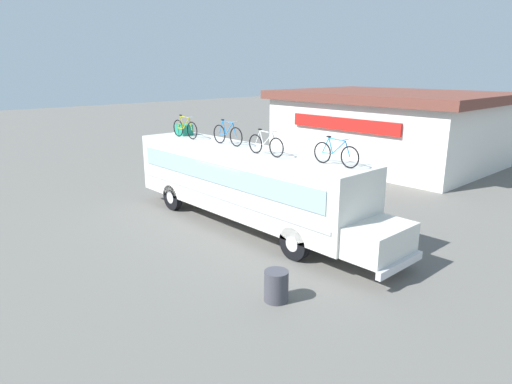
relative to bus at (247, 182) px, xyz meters
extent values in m
plane|color=#605E59|center=(-0.25, 0.00, -1.74)|extent=(120.00, 120.00, 0.00)
cube|color=silver|center=(-0.25, 0.00, 0.06)|extent=(10.92, 2.35, 2.38)
cube|color=silver|center=(5.86, 0.00, -0.67)|extent=(1.29, 2.16, 0.91)
cube|color=#99B7C6|center=(-0.25, -1.19, 0.44)|extent=(10.05, 0.04, 0.73)
cube|color=#99B7C6|center=(-0.25, 1.19, 0.44)|extent=(10.05, 0.04, 0.73)
cube|color=silver|center=(-0.25, -1.19, -0.42)|extent=(10.48, 0.03, 0.12)
cube|color=silver|center=(-0.25, 1.19, -0.42)|extent=(10.48, 0.03, 0.12)
cube|color=silver|center=(6.56, 0.00, -1.21)|extent=(0.16, 2.23, 0.24)
cylinder|color=black|center=(3.46, -1.04, -1.19)|extent=(1.09, 0.28, 1.09)
cylinder|color=silver|center=(3.46, -1.04, -1.19)|extent=(0.49, 0.30, 0.49)
cylinder|color=black|center=(3.46, 1.04, -1.19)|extent=(1.09, 0.28, 1.09)
cylinder|color=silver|center=(3.46, 1.04, -1.19)|extent=(0.49, 0.30, 0.49)
cylinder|color=black|center=(-3.63, -1.04, -1.19)|extent=(1.09, 0.28, 1.09)
cylinder|color=silver|center=(-3.63, -1.04, -1.19)|extent=(0.49, 0.30, 0.49)
cylinder|color=black|center=(-3.63, 1.04, -1.19)|extent=(1.09, 0.28, 1.09)
cylinder|color=silver|center=(-3.63, 1.04, -1.19)|extent=(0.49, 0.30, 0.49)
cube|color=#1E7F66|center=(-4.65, 0.35, 1.48)|extent=(0.65, 0.55, 0.47)
torus|color=black|center=(-4.41, -0.10, 1.62)|extent=(0.74, 0.04, 0.74)
torus|color=black|center=(-3.36, -0.10, 1.62)|extent=(0.74, 0.04, 0.74)
cylinder|color=#B2B20C|center=(-4.09, -0.10, 1.90)|extent=(0.20, 0.04, 0.53)
cylinder|color=#B2B20C|center=(-3.78, -0.10, 1.88)|extent=(0.49, 0.04, 0.51)
cylinder|color=#B2B20C|center=(-3.86, -0.10, 2.14)|extent=(0.63, 0.04, 0.07)
cylinder|color=#B2B20C|center=(-4.21, -0.10, 1.63)|extent=(0.40, 0.03, 0.05)
cylinder|color=#B2B20C|center=(-4.29, -0.10, 1.89)|extent=(0.26, 0.03, 0.55)
cylinder|color=#B2B20C|center=(-3.45, -0.10, 1.87)|extent=(0.22, 0.03, 0.52)
cylinder|color=silver|center=(-3.55, -0.10, 2.17)|extent=(0.03, 0.44, 0.03)
ellipsoid|color=black|center=(-4.18, -0.10, 2.20)|extent=(0.20, 0.08, 0.06)
torus|color=black|center=(-1.75, 0.10, 1.62)|extent=(0.74, 0.04, 0.74)
torus|color=black|center=(-0.72, 0.10, 1.62)|extent=(0.74, 0.04, 0.74)
cylinder|color=#197FDB|center=(-1.44, 0.10, 1.90)|extent=(0.20, 0.04, 0.53)
cylinder|color=#197FDB|center=(-1.13, 0.10, 1.88)|extent=(0.48, 0.04, 0.51)
cylinder|color=#197FDB|center=(-1.22, 0.10, 2.14)|extent=(0.62, 0.04, 0.07)
cylinder|color=#197FDB|center=(-1.56, 0.10, 1.63)|extent=(0.39, 0.03, 0.05)
cylinder|color=#197FDB|center=(-1.64, 0.10, 1.89)|extent=(0.25, 0.03, 0.55)
cylinder|color=#197FDB|center=(-0.81, 0.10, 1.87)|extent=(0.22, 0.03, 0.52)
cylinder|color=silver|center=(-0.91, 0.10, 2.17)|extent=(0.03, 0.44, 0.03)
ellipsoid|color=black|center=(-1.53, 0.10, 2.20)|extent=(0.20, 0.08, 0.06)
torus|color=black|center=(0.84, -0.31, 1.58)|extent=(0.68, 0.04, 0.68)
torus|color=black|center=(1.88, -0.31, 1.58)|extent=(0.68, 0.04, 0.68)
cylinder|color=white|center=(1.15, -0.31, 1.84)|extent=(0.20, 0.04, 0.48)
cylinder|color=white|center=(1.46, -0.31, 1.82)|extent=(0.48, 0.04, 0.46)
cylinder|color=white|center=(1.38, -0.31, 2.06)|extent=(0.62, 0.04, 0.07)
cylinder|color=white|center=(1.04, -0.31, 1.59)|extent=(0.40, 0.03, 0.05)
cylinder|color=white|center=(0.95, -0.31, 1.83)|extent=(0.25, 0.03, 0.50)
cylinder|color=white|center=(1.78, -0.31, 1.81)|extent=(0.22, 0.03, 0.47)
cylinder|color=silver|center=(1.69, -0.31, 2.09)|extent=(0.03, 0.44, 0.03)
ellipsoid|color=black|center=(1.07, -0.31, 2.11)|extent=(0.20, 0.08, 0.06)
torus|color=black|center=(3.51, 0.12, 1.58)|extent=(0.68, 0.04, 0.68)
torus|color=black|center=(4.56, 0.12, 1.58)|extent=(0.68, 0.04, 0.68)
cylinder|color=#197FDB|center=(3.82, 0.12, 1.84)|extent=(0.20, 0.04, 0.48)
cylinder|color=#197FDB|center=(4.14, 0.12, 1.82)|extent=(0.49, 0.04, 0.46)
cylinder|color=#197FDB|center=(4.05, 0.12, 2.06)|extent=(0.63, 0.04, 0.07)
cylinder|color=#197FDB|center=(3.71, 0.12, 1.59)|extent=(0.40, 0.03, 0.05)
cylinder|color=#197FDB|center=(3.62, 0.12, 1.83)|extent=(0.26, 0.03, 0.50)
cylinder|color=#197FDB|center=(4.46, 0.12, 1.81)|extent=(0.22, 0.03, 0.47)
cylinder|color=silver|center=(4.37, 0.12, 2.09)|extent=(0.03, 0.44, 0.03)
ellipsoid|color=black|center=(3.74, 0.12, 2.11)|extent=(0.20, 0.08, 0.06)
cube|color=silver|center=(-2.98, 14.54, 0.24)|extent=(12.08, 9.16, 3.96)
cube|color=brown|center=(-2.98, 14.54, 2.49)|extent=(13.04, 9.89, 0.53)
cube|color=red|center=(-2.98, 9.86, 1.11)|extent=(7.25, 0.16, 0.70)
cylinder|color=#3F3F47|center=(4.94, -3.33, -1.32)|extent=(0.64, 0.64, 0.83)
camera|label=1|loc=(12.41, -10.88, 4.16)|focal=31.51mm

